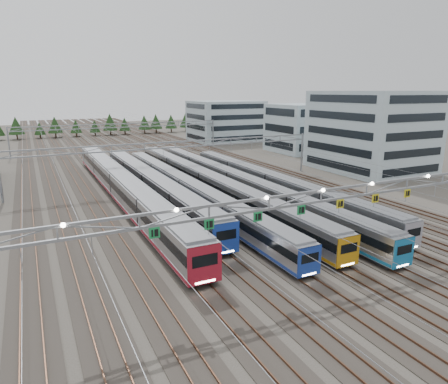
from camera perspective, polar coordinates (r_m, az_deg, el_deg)
name	(u,v)px	position (r m, az deg, el deg)	size (l,w,h in m)	color
ground	(316,269)	(39.93, 13.07, -10.73)	(400.00, 400.00, 0.00)	#47423A
track_bed	(112,141)	(130.72, -15.72, 7.09)	(54.00, 260.00, 5.42)	#2D2823
train_a	(120,185)	(64.68, -14.58, 1.02)	(3.17, 66.83, 4.14)	black
train_b	(152,185)	(64.03, -10.30, 1.02)	(2.99, 53.19, 3.90)	black
train_c	(187,189)	(61.96, -5.32, 0.46)	(2.55, 60.79, 3.31)	black
train_d	(206,182)	(66.12, -2.55, 1.48)	(2.70, 66.40, 3.51)	black
train_e	(234,181)	(66.96, 1.40, 1.60)	(2.62, 68.80, 3.40)	black
train_f	(272,184)	(65.12, 6.87, 1.19)	(2.71, 53.89, 3.52)	black
gantry_near	(321,199)	(37.42, 13.73, -0.91)	(56.36, 0.61, 8.08)	gray
gantry_mid	(175,150)	(72.38, -6.97, 6.03)	(56.36, 0.36, 8.00)	gray
gantry_far	(121,129)	(115.58, -14.47, 8.74)	(56.36, 0.36, 8.00)	gray
depot_bldg_south	(371,131)	(90.68, 20.23, 8.14)	(18.00, 22.00, 16.62)	#A2B9C2
depot_bldg_mid	(300,128)	(114.20, 10.79, 8.95)	(14.00, 16.00, 13.07)	#A2B9C2
depot_bldg_north	(226,121)	(136.94, 0.23, 10.09)	(22.00, 18.00, 13.33)	#A2B9C2
treeline	(93,125)	(160.29, -18.18, 9.13)	(93.80, 5.60, 7.02)	#332114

